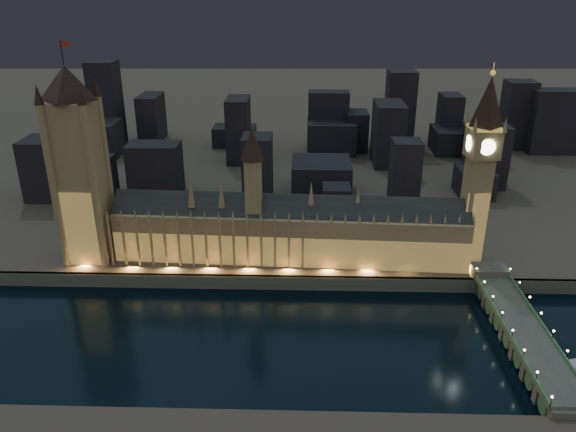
{
  "coord_description": "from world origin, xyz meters",
  "views": [
    {
      "loc": [
        13.22,
        -228.37,
        159.29
      ],
      "look_at": [
        5.0,
        55.0,
        38.0
      ],
      "focal_mm": 35.0,
      "sensor_mm": 36.0,
      "label": 1
    }
  ],
  "objects_px": {
    "victoria_tower": "(78,157)",
    "westminster_bridge": "(519,330)",
    "palace_of_westminster": "(288,230)",
    "elizabeth_tower": "(481,158)"
  },
  "relations": [
    {
      "from": "victoria_tower",
      "to": "westminster_bridge",
      "type": "distance_m",
      "value": 243.25
    },
    {
      "from": "palace_of_westminster",
      "to": "westminster_bridge",
      "type": "relative_size",
      "value": 1.79
    },
    {
      "from": "palace_of_westminster",
      "to": "westminster_bridge",
      "type": "xyz_separation_m",
      "value": [
        111.15,
        -65.19,
        -20.38
      ]
    },
    {
      "from": "palace_of_westminster",
      "to": "elizabeth_tower",
      "type": "height_order",
      "value": "elizabeth_tower"
    },
    {
      "from": "westminster_bridge",
      "to": "victoria_tower",
      "type": "bearing_deg",
      "value": 163.86
    },
    {
      "from": "victoria_tower",
      "to": "elizabeth_tower",
      "type": "distance_m",
      "value": 218.01
    },
    {
      "from": "elizabeth_tower",
      "to": "palace_of_westminster",
      "type": "bearing_deg",
      "value": -179.9
    },
    {
      "from": "palace_of_westminster",
      "to": "victoria_tower",
      "type": "xyz_separation_m",
      "value": [
        -114.7,
        0.18,
        41.99
      ]
    },
    {
      "from": "westminster_bridge",
      "to": "palace_of_westminster",
      "type": "bearing_deg",
      "value": 149.61
    },
    {
      "from": "victoria_tower",
      "to": "westminster_bridge",
      "type": "bearing_deg",
      "value": -16.14
    }
  ]
}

